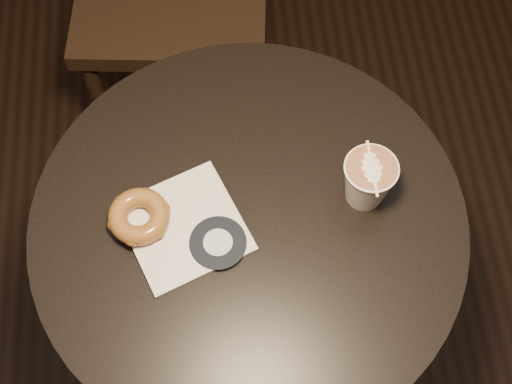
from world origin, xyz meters
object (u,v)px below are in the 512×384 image
cafe_table (249,264)px  pastry_bag (184,227)px  doughnut (139,216)px  latte_cup (368,182)px

cafe_table → pastry_bag: size_ratio=4.32×
cafe_table → pastry_bag: (-0.10, -0.01, 0.20)m
doughnut → pastry_bag: bearing=-12.9°
cafe_table → doughnut: bearing=176.6°
latte_cup → doughnut: bearing=-177.4°
cafe_table → latte_cup: latte_cup is taller
doughnut → latte_cup: size_ratio=1.03×
cafe_table → doughnut: size_ratio=7.71×
latte_cup → cafe_table: bearing=-172.1°
pastry_bag → latte_cup: size_ratio=1.85×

